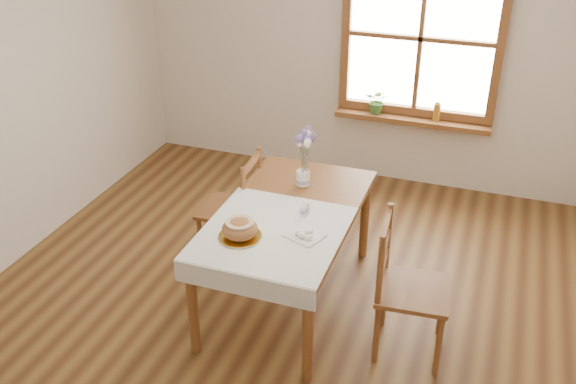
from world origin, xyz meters
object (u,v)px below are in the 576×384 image
dining_table (288,221)px  bread_plate (240,237)px  chair_right (414,289)px  chair_left (229,207)px  flower_vase (303,179)px

dining_table → bread_plate: 0.48m
chair_right → bread_plate: size_ratio=3.61×
chair_left → chair_right: size_ratio=0.95×
chair_left → chair_right: bearing=65.8°
chair_left → bread_plate: chair_left is taller
chair_right → flower_vase: (-0.96, 0.63, 0.32)m
chair_right → flower_vase: chair_right is taller
dining_table → chair_right: 0.98m
dining_table → chair_right: bearing=-14.2°
bread_plate → flower_vase: bearing=79.8°
dining_table → flower_vase: bearing=93.0°
bread_plate → flower_vase: flower_vase is taller
dining_table → chair_right: size_ratio=1.64×
flower_vase → chair_left: bearing=-176.8°
dining_table → chair_left: chair_left is taller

